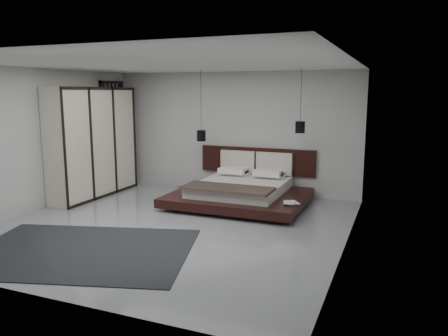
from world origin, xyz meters
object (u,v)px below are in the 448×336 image
at_px(pendant_left, 201,135).
at_px(rug, 81,251).
at_px(bed, 241,190).
at_px(wardrobe, 93,142).
at_px(lattice_screen, 114,134).
at_px(pendant_right, 300,127).

xyz_separation_m(pendant_left, rug, (-0.12, -3.99, -1.36)).
xyz_separation_m(bed, wardrobe, (-3.33, -0.57, 0.94)).
xyz_separation_m(lattice_screen, rug, (2.34, -4.10, -1.29)).
bearing_deg(pendant_left, lattice_screen, 177.33).
relative_size(bed, rug, 0.85).
relative_size(lattice_screen, pendant_left, 1.67).
relative_size(bed, pendant_left, 1.75).
bearing_deg(rug, pendant_left, 88.27).
relative_size(pendant_left, pendant_right, 1.20).
xyz_separation_m(pendant_left, wardrobe, (-2.21, -1.00, -0.15)).
xyz_separation_m(wardrobe, rug, (2.09, -2.99, -1.21)).
bearing_deg(pendant_right, lattice_screen, 178.60).
distance_m(pendant_right, rug, 4.91).
bearing_deg(wardrobe, pendant_right, 12.64).
height_order(pendant_right, rug, pendant_right).
bearing_deg(rug, lattice_screen, 119.73).
distance_m(lattice_screen, wardrobe, 1.14).
bearing_deg(rug, bed, 70.76).
xyz_separation_m(bed, rug, (-1.24, -3.56, -0.28)).
relative_size(lattice_screen, bed, 0.95).
height_order(lattice_screen, rug, lattice_screen).
xyz_separation_m(lattice_screen, pendant_left, (2.46, -0.11, 0.07)).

